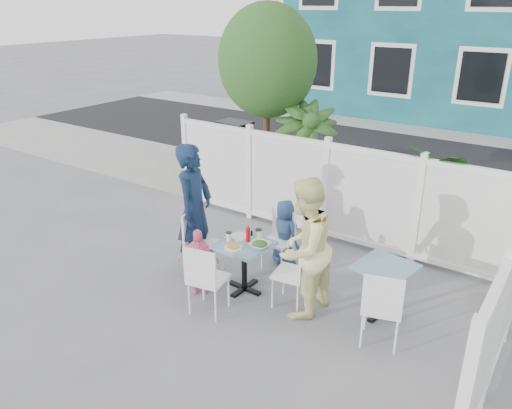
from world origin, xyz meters
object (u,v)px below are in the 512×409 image
Objects in this scene: chair_right at (297,269)px; woman at (304,248)px; man at (195,210)px; chair_back at (280,235)px; chair_near at (205,275)px; toddler at (198,261)px; spare_table at (384,277)px; boy at (285,233)px; main_table at (244,254)px; utility_cabinet at (235,151)px; chair_left at (199,239)px.

chair_right is 0.52× the size of woman.
man reaches higher than woman.
chair_back is 0.90× the size of chair_near.
chair_back is 0.48× the size of woman.
chair_right reaches higher than toddler.
boy is (-1.64, 0.42, -0.03)m from spare_table.
chair_near is 1.18m from man.
boy reaches higher than main_table.
woman reaches higher than main_table.
boy is at bearing -135.01° from woman.
toddler is at bearing -142.91° from main_table.
utility_cabinet is 5.18m from woman.
chair_back is at bearing 124.68° from chair_left.
spare_table is at bearing -74.22° from chair_right.
man reaches higher than boy.
chair_near is at bearing 85.75° from chair_back.
boy is at bearing 85.63° from main_table.
main_table is 0.69× the size of boy.
utility_cabinet is 1.18× the size of boy.
spare_table is at bearing 124.15° from woman.
man is at bearing 62.37° from boy.
main_table is 0.75× the size of chair_right.
chair_back is at bearing -40.62° from utility_cabinet.
spare_table is 1.71m from chair_back.
spare_table is 0.82× the size of toddler.
chair_right is at bearing 33.05° from chair_near.
man is 1.06× the size of woman.
chair_near reaches higher than chair_right.
chair_right is 0.92× the size of boy.
chair_right is 0.98× the size of chair_near.
man reaches higher than spare_table.
chair_near is (-0.06, -0.72, 0.01)m from main_table.
spare_table is 2.65m from man.
chair_right is 0.49× the size of man.
spare_table is (4.54, -3.11, -0.06)m from utility_cabinet.
chair_left is at bearing -168.00° from spare_table.
woman reaches higher than spare_table.
toddler is at bearing -158.83° from spare_table.
chair_right is at bearing -114.69° from woman.
spare_table is at bearing 88.69° from chair_left.
man is at bearing 176.49° from main_table.
main_table is 0.74m from chair_left.
chair_left is 0.52× the size of man.
chair_left is at bearing 47.34° from chair_back.
utility_cabinet is 1.72× the size of main_table.
chair_right is 1.31m from toddler.
man is (-0.81, 0.77, 0.39)m from chair_near.
man is at bearing -138.19° from chair_left.
woman is 1.95× the size of toddler.
chair_back is at bearing -131.47° from woman.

